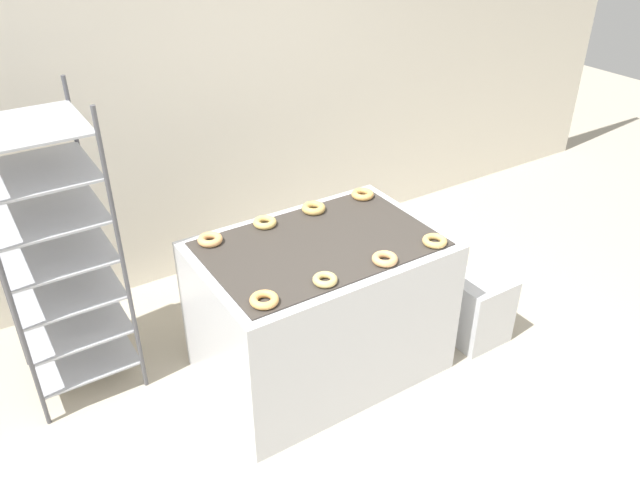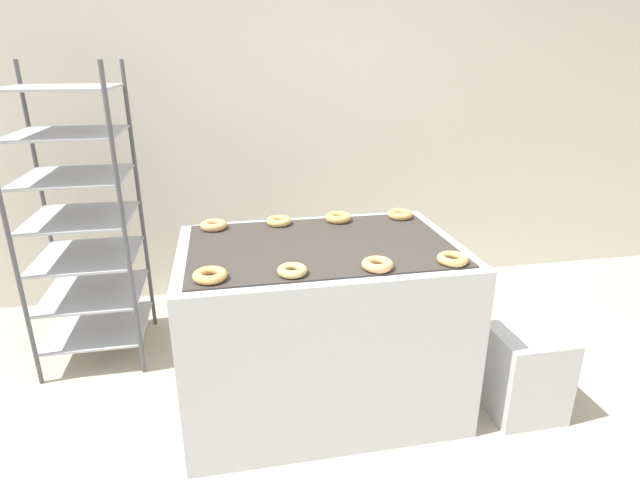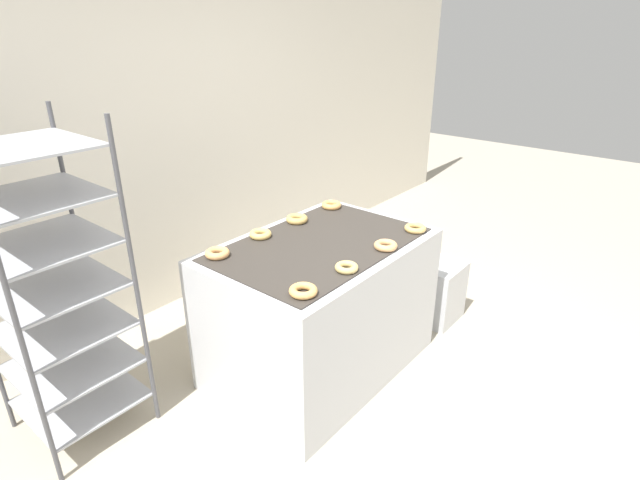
{
  "view_description": "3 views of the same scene",
  "coord_description": "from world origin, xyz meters",
  "views": [
    {
      "loc": [
        -1.54,
        -1.72,
        2.6
      ],
      "look_at": [
        0.0,
        0.7,
        0.88
      ],
      "focal_mm": 35.0,
      "sensor_mm": 36.0,
      "label": 1
    },
    {
      "loc": [
        -0.42,
        -1.47,
        1.69
      ],
      "look_at": [
        0.0,
        0.7,
        0.88
      ],
      "focal_mm": 28.0,
      "sensor_mm": 36.0,
      "label": 2
    },
    {
      "loc": [
        -2.04,
        -0.98,
        2.05
      ],
      "look_at": [
        0.0,
        0.7,
        0.88
      ],
      "focal_mm": 28.0,
      "sensor_mm": 36.0,
      "label": 3
    }
  ],
  "objects": [
    {
      "name": "fryer_machine",
      "position": [
        0.0,
        0.7,
        0.43
      ],
      "size": [
        1.33,
        0.9,
        0.86
      ],
      "color": "silver",
      "rests_on": "ground_plane"
    },
    {
      "name": "donut_near_right",
      "position": [
        0.52,
        0.36,
        0.88
      ],
      "size": [
        0.13,
        0.13,
        0.04
      ],
      "primitive_type": "torus",
      "color": "tan",
      "rests_on": "fryer_machine"
    },
    {
      "name": "donut_far_midleft",
      "position": [
        -0.16,
        1.03,
        0.88
      ],
      "size": [
        0.13,
        0.13,
        0.04
      ],
      "primitive_type": "torus",
      "color": "#E2BC66",
      "rests_on": "fryer_machine"
    },
    {
      "name": "donut_far_right",
      "position": [
        0.51,
        1.02,
        0.88
      ],
      "size": [
        0.14,
        0.14,
        0.04
      ],
      "primitive_type": "torus",
      "color": "#E5A85B",
      "rests_on": "fryer_machine"
    },
    {
      "name": "wall_back",
      "position": [
        0.0,
        2.12,
        1.4
      ],
      "size": [
        8.0,
        0.05,
        2.8
      ],
      "color": "silver",
      "rests_on": "ground_plane"
    },
    {
      "name": "donut_near_midleft",
      "position": [
        -0.18,
        0.37,
        0.88
      ],
      "size": [
        0.12,
        0.12,
        0.04
      ],
      "primitive_type": "torus",
      "color": "#D7BA6D",
      "rests_on": "fryer_machine"
    },
    {
      "name": "donut_far_midright",
      "position": [
        0.16,
        1.03,
        0.88
      ],
      "size": [
        0.14,
        0.14,
        0.04
      ],
      "primitive_type": "torus",
      "color": "tan",
      "rests_on": "fryer_machine"
    },
    {
      "name": "donut_near_left",
      "position": [
        -0.51,
        0.38,
        0.88
      ],
      "size": [
        0.14,
        0.14,
        0.04
      ],
      "primitive_type": "torus",
      "color": "#ECAF60",
      "rests_on": "fryer_machine"
    },
    {
      "name": "glaze_bin",
      "position": [
        0.98,
        0.39,
        0.22
      ],
      "size": [
        0.35,
        0.32,
        0.44
      ],
      "color": "silver",
      "rests_on": "ground_plane"
    },
    {
      "name": "baking_rack_cart",
      "position": [
        -1.22,
        1.38,
        0.86
      ],
      "size": [
        0.57,
        0.58,
        1.69
      ],
      "color": "#4C4C51",
      "rests_on": "ground_plane"
    },
    {
      "name": "donut_far_left",
      "position": [
        -0.49,
        1.02,
        0.88
      ],
      "size": [
        0.14,
        0.14,
        0.04
      ],
      "primitive_type": "torus",
      "color": "#E6A765",
      "rests_on": "fryer_machine"
    },
    {
      "name": "donut_near_midright",
      "position": [
        0.18,
        0.36,
        0.88
      ],
      "size": [
        0.13,
        0.13,
        0.04
      ],
      "primitive_type": "torus",
      "color": "#E0A669",
      "rests_on": "fryer_machine"
    }
  ]
}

